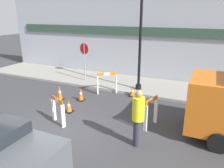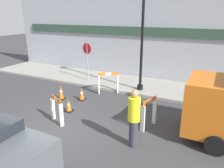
% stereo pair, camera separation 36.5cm
% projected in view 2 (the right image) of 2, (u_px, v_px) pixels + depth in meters
% --- Properties ---
extents(ground_plane, '(60.00, 60.00, 0.00)m').
position_uv_depth(ground_plane, '(51.00, 133.00, 7.24)').
color(ground_plane, '#38383A').
extents(sidewalk_slab, '(18.00, 2.96, 0.12)m').
position_uv_depth(sidewalk_slab, '(124.00, 83.00, 12.29)').
color(sidewalk_slab, gray).
rests_on(sidewalk_slab, ground_plane).
extents(storefront_facade, '(18.00, 0.22, 5.50)m').
position_uv_depth(storefront_facade, '(136.00, 32.00, 12.77)').
color(storefront_facade, '#A3A8B2').
rests_on(storefront_facade, ground_plane).
extents(streetlamp_post, '(0.44, 0.44, 5.15)m').
position_uv_depth(streetlamp_post, '(143.00, 22.00, 10.02)').
color(streetlamp_post, black).
rests_on(streetlamp_post, sidewalk_slab).
extents(stop_sign, '(0.60, 0.11, 2.11)m').
position_uv_depth(stop_sign, '(87.00, 56.00, 12.17)').
color(stop_sign, gray).
rests_on(stop_sign, sidewalk_slab).
extents(barricade_0, '(0.32, 0.82, 1.07)m').
position_uv_depth(barricade_0, '(149.00, 112.00, 7.47)').
color(barricade_0, white).
rests_on(barricade_0, ground_plane).
extents(barricade_1, '(0.88, 0.67, 1.07)m').
position_uv_depth(barricade_1, '(108.00, 82.00, 10.68)').
color(barricade_1, white).
rests_on(barricade_1, ground_plane).
extents(barricade_2, '(0.73, 0.43, 0.99)m').
position_uv_depth(barricade_2, '(57.00, 109.00, 7.82)').
color(barricade_2, white).
rests_on(barricade_2, ground_plane).
extents(traffic_cone_0, '(0.30, 0.30, 0.50)m').
position_uv_depth(traffic_cone_0, '(69.00, 106.00, 8.82)').
color(traffic_cone_0, black).
rests_on(traffic_cone_0, ground_plane).
extents(traffic_cone_1, '(0.30, 0.30, 0.67)m').
position_uv_depth(traffic_cone_1, '(61.00, 92.00, 10.03)').
color(traffic_cone_1, black).
rests_on(traffic_cone_1, ground_plane).
extents(traffic_cone_2, '(0.30, 0.30, 0.46)m').
position_uv_depth(traffic_cone_2, '(133.00, 92.00, 10.39)').
color(traffic_cone_2, black).
rests_on(traffic_cone_2, ground_plane).
extents(traffic_cone_3, '(0.30, 0.30, 0.59)m').
position_uv_depth(traffic_cone_3, '(82.00, 94.00, 9.96)').
color(traffic_cone_3, black).
rests_on(traffic_cone_3, ground_plane).
extents(person_worker, '(0.50, 0.50, 1.77)m').
position_uv_depth(person_worker, '(134.00, 117.00, 6.28)').
color(person_worker, '#33333D').
rests_on(person_worker, ground_plane).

